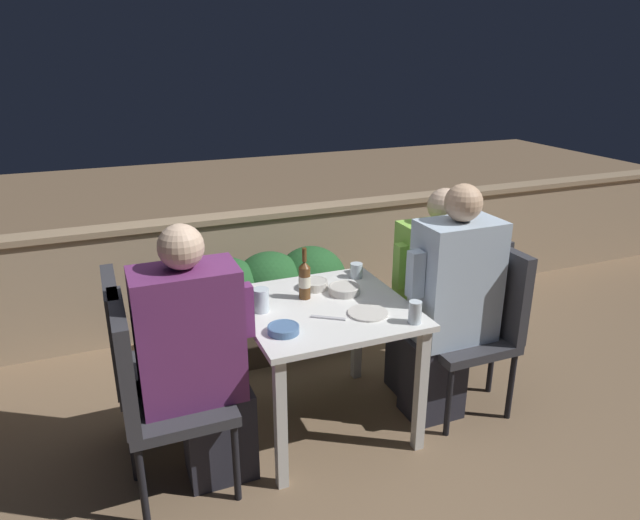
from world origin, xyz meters
The scene contains 21 objects.
ground_plane centered at (0.00, 0.00, 0.00)m, with size 16.00×16.00×0.00m, color #7A6047.
parapet_wall centered at (0.00, 1.38, 0.42)m, with size 9.00×0.18×0.82m.
dining_table centered at (0.00, 0.00, 0.60)m, with size 0.82×0.82×0.70m.
planter_hedge centered at (-0.03, 0.85, 0.39)m, with size 1.04×0.47×0.70m.
chair_left_near centered at (-0.88, -0.17, 0.55)m, with size 0.46×0.46×0.93m.
person_purple_stripe centered at (-0.67, -0.17, 0.62)m, with size 0.51×0.26×1.25m.
chair_left_far centered at (-0.89, 0.13, 0.55)m, with size 0.46×0.46×0.93m.
chair_right_near centered at (0.86, -0.13, 0.55)m, with size 0.46×0.46×0.93m.
person_blue_shirt centered at (0.65, -0.13, 0.65)m, with size 0.50×0.26×1.29m.
chair_right_far centered at (0.93, 0.12, 0.55)m, with size 0.46×0.46×0.93m.
person_green_blouse centered at (0.72, 0.12, 0.60)m, with size 0.51×0.26×1.21m.
beer_bottle centered at (-0.06, 0.12, 0.81)m, with size 0.06×0.06×0.27m.
plate_0 centered at (0.16, -0.17, 0.71)m, with size 0.20×0.20×0.01m.
bowl_0 centered at (0.15, 0.10, 0.73)m, with size 0.17×0.17×0.04m.
bowl_1 centered at (0.03, 0.22, 0.73)m, with size 0.15×0.15×0.05m.
bowl_2 centered at (-0.29, -0.20, 0.72)m, with size 0.14×0.14×0.04m.
glass_cup_0 centered at (0.31, 0.28, 0.74)m, with size 0.07×0.07×0.08m.
glass_cup_1 centered at (-0.31, 0.05, 0.76)m, with size 0.08×0.08×0.12m.
glass_cup_2 centered at (0.31, -0.34, 0.76)m, with size 0.06×0.06×0.11m.
fork_0 centered at (-0.04, -0.15, 0.71)m, with size 0.15×0.11×0.01m.
potted_plant centered at (1.02, 0.57, 0.42)m, with size 0.40×0.40×0.69m.
Camera 1 is at (-1.00, -2.39, 1.90)m, focal length 32.00 mm.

